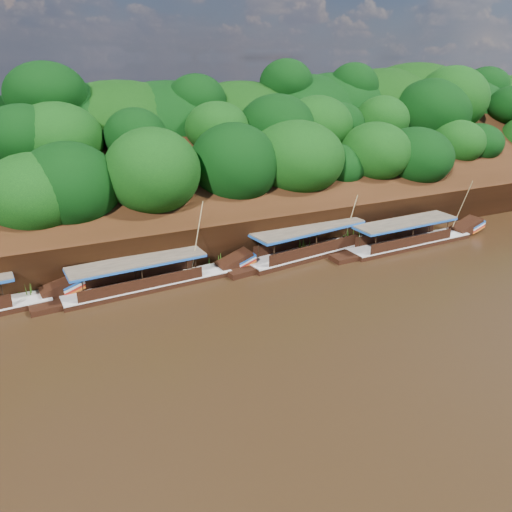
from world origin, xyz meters
The scene contains 6 objects.
ground centered at (0.00, 0.00, 0.00)m, with size 160.00×160.00×0.00m, color black.
riverbank centered at (-0.01, 22.73, 1.89)m, with size 120.00×30.06×19.40m.
boat_0 centered at (11.11, 6.51, 0.52)m, with size 14.31×2.74×5.83m.
boat_1 centered at (2.75, 8.34, 0.57)m, with size 14.87×4.12×5.20m.
boat_2 centered at (-10.98, 7.83, 0.50)m, with size 14.05×2.85×6.06m.
reeds centered at (-3.08, 9.52, 0.89)m, with size 49.60×2.53×2.16m.
Camera 1 is at (-18.59, -23.80, 14.90)m, focal length 35.00 mm.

